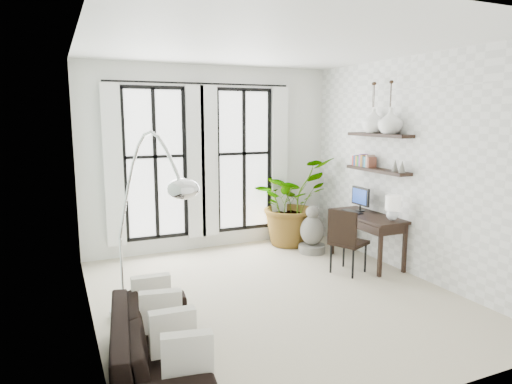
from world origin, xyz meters
TOP-DOWN VIEW (x-y plane):
  - floor at (0.00, 0.00)m, footprint 5.00×5.00m
  - ceiling at (0.00, 0.00)m, footprint 5.00×5.00m
  - wall_left at (-2.25, 0.00)m, footprint 0.00×5.00m
  - wall_right at (2.25, 0.00)m, footprint 0.00×5.00m
  - wall_back at (0.00, 2.50)m, footprint 4.50×0.00m
  - windows at (-0.20, 2.43)m, footprint 3.26×0.13m
  - wall_shelves at (2.11, 0.65)m, footprint 0.25×1.30m
  - sofa at (-1.80, -1.23)m, footprint 1.03×2.07m
  - throw_pillows at (-1.70, -1.23)m, footprint 0.40×1.52m
  - plant at (1.38, 2.10)m, footprint 1.83×1.74m
  - desk at (1.95, 0.56)m, footprint 0.57×1.35m
  - desk_chair at (1.34, 0.31)m, footprint 0.62×0.62m
  - arc_lamp at (-1.70, -0.52)m, footprint 0.71×1.66m
  - buddha at (1.46, 1.46)m, footprint 0.46×0.46m
  - vase_a at (2.11, 0.36)m, footprint 0.37×0.37m
  - vase_b at (2.11, 0.76)m, footprint 0.37×0.37m

SIDE VIEW (x-z plane):
  - floor at x=0.00m, z-range 0.00..0.00m
  - sofa at x=-1.80m, z-range 0.00..0.58m
  - buddha at x=1.46m, z-range -0.07..0.76m
  - throw_pillows at x=-1.70m, z-range 0.30..0.70m
  - desk_chair at x=1.34m, z-range 0.07..1.06m
  - desk at x=1.95m, z-range 0.15..1.33m
  - plant at x=1.38m, z-range 0.00..1.60m
  - windows at x=-0.20m, z-range 0.24..2.88m
  - wall_left at x=-2.25m, z-range -0.90..4.10m
  - wall_right at x=2.25m, z-range -0.90..4.10m
  - wall_back at x=0.00m, z-range -0.65..3.85m
  - arc_lamp at x=-1.70m, z-range 0.61..2.82m
  - wall_shelves at x=2.11m, z-range 1.43..2.03m
  - vase_a at x=2.11m, z-range 2.07..2.46m
  - vase_b at x=2.11m, z-range 2.07..2.46m
  - ceiling at x=0.00m, z-range 3.20..3.20m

